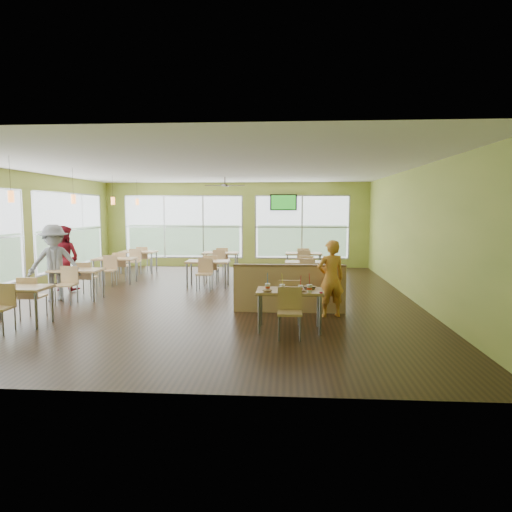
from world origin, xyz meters
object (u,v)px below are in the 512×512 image
man_plaid (331,278)px  main_table (290,296)px  food_basket (310,287)px  half_wall_divider (289,288)px

man_plaid → main_table: bearing=36.9°
main_table → food_basket: bearing=17.5°
main_table → food_basket: 0.41m
food_basket → man_plaid: bearing=64.4°
half_wall_divider → man_plaid: (0.85, -0.33, 0.27)m
man_plaid → food_basket: (-0.48, -1.01, -0.01)m
main_table → man_plaid: 1.42m
half_wall_divider → main_table: bearing=-90.0°
main_table → food_basket: (0.37, 0.12, 0.15)m
main_table → man_plaid: man_plaid is taller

